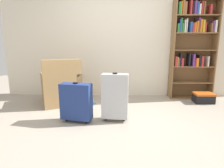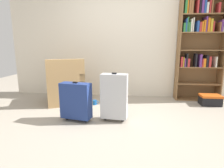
{
  "view_description": "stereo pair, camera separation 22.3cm",
  "coord_description": "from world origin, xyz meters",
  "px_view_note": "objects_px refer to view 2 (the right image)",
  "views": [
    {
      "loc": [
        -0.08,
        -2.45,
        1.13
      ],
      "look_at": [
        -0.16,
        0.36,
        0.55
      ],
      "focal_mm": 29.25,
      "sensor_mm": 36.0,
      "label": 1
    },
    {
      "loc": [
        0.14,
        -2.43,
        1.13
      ],
      "look_at": [
        -0.16,
        0.36,
        0.55
      ],
      "focal_mm": 29.25,
      "sensor_mm": 36.0,
      "label": 2
    }
  ],
  "objects_px": {
    "suitcase_navy_blue": "(76,101)",
    "bookshelf": "(199,43)",
    "storage_box": "(210,100)",
    "mug": "(95,102)",
    "suitcase_silver": "(114,96)",
    "armchair": "(65,87)"
  },
  "relations": [
    {
      "from": "bookshelf",
      "to": "storage_box",
      "type": "bearing_deg",
      "value": -65.97
    },
    {
      "from": "bookshelf",
      "to": "mug",
      "type": "distance_m",
      "value": 2.46
    },
    {
      "from": "bookshelf",
      "to": "storage_box",
      "type": "distance_m",
      "value": 1.17
    },
    {
      "from": "suitcase_silver",
      "to": "mug",
      "type": "bearing_deg",
      "value": 121.64
    },
    {
      "from": "bookshelf",
      "to": "storage_box",
      "type": "xyz_separation_m",
      "value": [
        0.17,
        -0.39,
        -1.09
      ]
    },
    {
      "from": "mug",
      "to": "suitcase_silver",
      "type": "relative_size",
      "value": 0.16
    },
    {
      "from": "armchair",
      "to": "suitcase_silver",
      "type": "relative_size",
      "value": 1.25
    },
    {
      "from": "armchair",
      "to": "suitcase_navy_blue",
      "type": "xyz_separation_m",
      "value": [
        0.5,
        -0.9,
        0.0
      ]
    },
    {
      "from": "storage_box",
      "to": "bookshelf",
      "type": "bearing_deg",
      "value": 114.03
    },
    {
      "from": "bookshelf",
      "to": "storage_box",
      "type": "relative_size",
      "value": 5.48
    },
    {
      "from": "mug",
      "to": "suitcase_navy_blue",
      "type": "xyz_separation_m",
      "value": [
        -0.12,
        -0.81,
        0.27
      ]
    },
    {
      "from": "bookshelf",
      "to": "mug",
      "type": "relative_size",
      "value": 17.42
    },
    {
      "from": "mug",
      "to": "suitcase_silver",
      "type": "distance_m",
      "value": 0.93
    },
    {
      "from": "bookshelf",
      "to": "storage_box",
      "type": "height_order",
      "value": "bookshelf"
    },
    {
      "from": "mug",
      "to": "storage_box",
      "type": "bearing_deg",
      "value": 5.82
    },
    {
      "from": "mug",
      "to": "suitcase_silver",
      "type": "bearing_deg",
      "value": -58.36
    },
    {
      "from": "mug",
      "to": "suitcase_navy_blue",
      "type": "height_order",
      "value": "suitcase_navy_blue"
    },
    {
      "from": "bookshelf",
      "to": "armchair",
      "type": "distance_m",
      "value": 2.9
    },
    {
      "from": "suitcase_navy_blue",
      "to": "armchair",
      "type": "bearing_deg",
      "value": 119.17
    },
    {
      "from": "bookshelf",
      "to": "armchair",
      "type": "relative_size",
      "value": 2.23
    },
    {
      "from": "mug",
      "to": "armchair",
      "type": "bearing_deg",
      "value": 171.7
    },
    {
      "from": "suitcase_navy_blue",
      "to": "bookshelf",
      "type": "bearing_deg",
      "value": 32.88
    }
  ]
}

